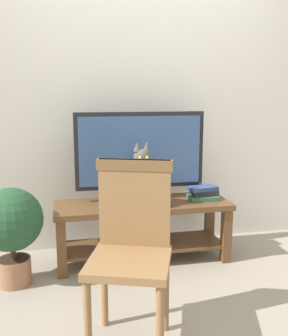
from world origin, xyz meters
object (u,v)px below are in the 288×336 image
tv_stand (143,220)px  wooden_chair (132,240)px  tv (140,153)px  book_stack (203,193)px  media_box (141,202)px  potted_plant (11,226)px  cat (141,178)px

tv_stand → wooden_chair: size_ratio=1.41×
tv_stand → tv: 0.53m
book_stack → wooden_chair: bearing=-128.0°
tv → book_stack: bearing=-12.1°
media_box → tv: bearing=80.2°
tv_stand → potted_plant: 1.00m
book_stack → tv: bearing=167.9°
media_box → potted_plant: (-0.94, -0.14, -0.08)m
cat → potted_plant: 0.99m
tv → book_stack: 0.61m
tv → book_stack: size_ratio=4.11×
tv → media_box: size_ratio=2.39×
tv → cat: bearing=-98.7°
wooden_chair → potted_plant: wooden_chair is taller
media_box → potted_plant: 0.95m
tv → cat: tv is taller
tv_stand → book_stack: 0.54m
potted_plant → wooden_chair: bearing=-47.8°
wooden_chair → cat: bearing=75.2°
tv → cat: size_ratio=2.35×
cat → book_stack: size_ratio=1.75×
wooden_chair → tv_stand: bearing=75.0°
wooden_chair → potted_plant: 1.05m
tv_stand → tv: size_ratio=1.33×
wooden_chair → potted_plant: size_ratio=1.41×
cat → book_stack: 0.56m
media_box → wooden_chair: 0.95m
wooden_chair → potted_plant: bearing=132.2°
wooden_chair → book_stack: bearing=52.0°
tv → media_box: 0.39m
tv_stand → potted_plant: bearing=-167.6°
tv_stand → potted_plant: (-0.97, -0.21, 0.10)m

